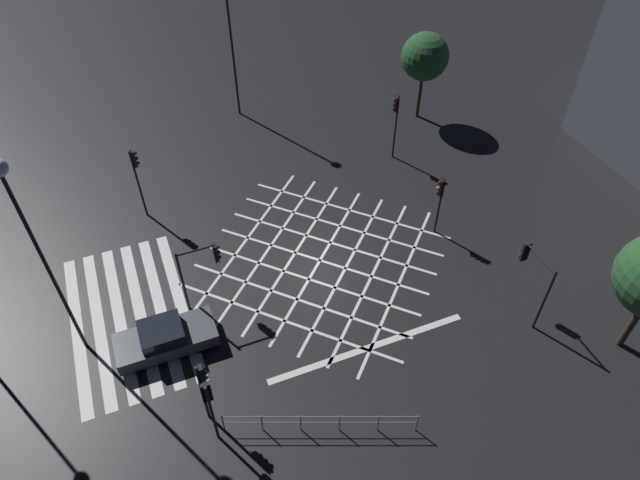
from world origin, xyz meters
name	(u,v)px	position (x,y,z in m)	size (l,w,h in m)	color
ground_plane	(320,260)	(0.00, 0.00, 0.00)	(200.00, 200.00, 0.00)	black
road_markings	(226,293)	(0.29, -4.83, 0.00)	(13.54, 18.43, 0.01)	silver
traffic_light_se_cross	(203,382)	(6.08, -6.95, 2.47)	(0.36, 0.39, 3.45)	black
traffic_light_sw_cross	(136,170)	(-6.50, -7.18, 2.95)	(0.36, 0.39, 4.13)	black
traffic_light_ne_main	(533,270)	(6.13, 7.18, 2.65)	(2.08, 0.36, 3.63)	black
traffic_light_se_main	(209,400)	(6.93, -6.93, 2.54)	(0.39, 0.36, 3.54)	black
traffic_light_median_north	(440,195)	(0.29, 6.12, 2.48)	(0.36, 0.39, 3.46)	black
traffic_light_median_south	(202,263)	(0.54, -5.62, 2.60)	(0.36, 1.88, 3.58)	black
traffic_light_nw_cross	(396,114)	(-6.24, 7.05, 2.91)	(0.36, 0.39, 4.08)	black
street_lamp_east	(229,17)	(-14.15, 0.03, 6.39)	(0.52, 0.52, 9.09)	black
street_lamp_west	(22,217)	(0.88, -11.13, 7.45)	(0.63, 0.63, 9.81)	black
street_tree_near	(425,57)	(-9.58, 10.62, 4.10)	(2.87, 2.87, 5.55)	#38281C
waiting_car	(165,338)	(2.25, -7.90, 0.62)	(1.77, 4.21, 1.33)	#474C51
pedestrian_railing	(320,421)	(8.18, -3.28, 0.67)	(2.74, 6.76, 1.05)	gray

